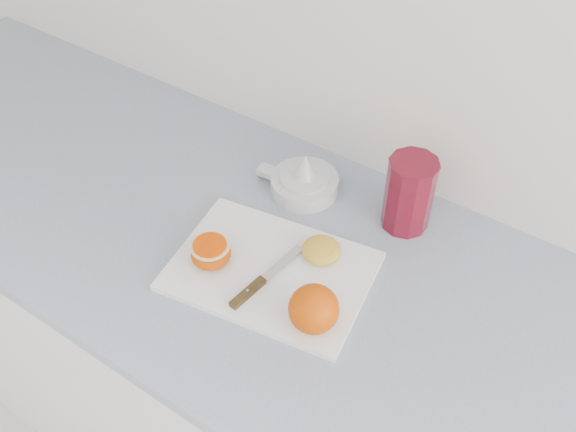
% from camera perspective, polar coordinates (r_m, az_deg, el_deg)
% --- Properties ---
extents(counter, '(2.33, 0.64, 0.89)m').
position_cam_1_polar(counter, '(1.48, 1.09, -15.91)').
color(counter, white).
rests_on(counter, ground).
extents(cutting_board, '(0.37, 0.29, 0.01)m').
position_cam_1_polar(cutting_board, '(1.10, -1.54, -4.93)').
color(cutting_board, white).
rests_on(cutting_board, counter).
extents(whole_orange, '(0.08, 0.08, 0.08)m').
position_cam_1_polar(whole_orange, '(1.00, 2.30, -8.26)').
color(whole_orange, '#CD5900').
rests_on(whole_orange, cutting_board).
extents(half_orange, '(0.07, 0.07, 0.04)m').
position_cam_1_polar(half_orange, '(1.10, -6.88, -3.28)').
color(half_orange, '#CD5900').
rests_on(half_orange, cutting_board).
extents(squeezed_shell, '(0.07, 0.07, 0.03)m').
position_cam_1_polar(squeezed_shell, '(1.11, 2.97, -3.01)').
color(squeezed_shell, gold).
rests_on(squeezed_shell, cutting_board).
extents(paring_knife, '(0.04, 0.17, 0.01)m').
position_cam_1_polar(paring_knife, '(1.07, -3.02, -6.32)').
color(paring_knife, '#433013').
rests_on(paring_knife, cutting_board).
extents(citrus_juicer, '(0.17, 0.13, 0.09)m').
position_cam_1_polar(citrus_juicer, '(1.24, 1.42, 3.13)').
color(citrus_juicer, white).
rests_on(citrus_juicer, counter).
extents(red_tumbler, '(0.09, 0.09, 0.15)m').
position_cam_1_polar(red_tumbler, '(1.16, 10.67, 1.75)').
color(red_tumbler, maroon).
rests_on(red_tumbler, counter).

